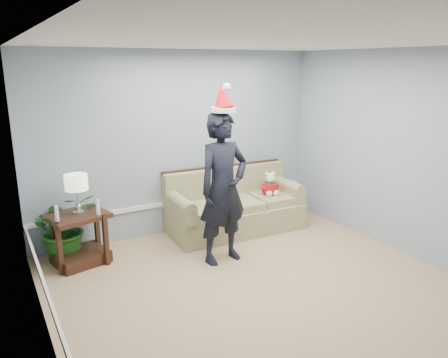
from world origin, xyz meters
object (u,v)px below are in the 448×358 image
at_px(houseplant, 64,227).
at_px(teddy_bear, 270,186).
at_px(side_table, 80,244).
at_px(man, 223,189).
at_px(table_lamp, 76,184).
at_px(sofa, 234,208).

xyz_separation_m(houseplant, teddy_bear, (3.06, -0.30, 0.19)).
height_order(side_table, man, man).
bearing_deg(table_lamp, sofa, 0.94).
bearing_deg(sofa, teddy_bear, -7.60).
height_order(houseplant, teddy_bear, houseplant).
relative_size(side_table, teddy_bear, 2.18).
distance_m(table_lamp, man, 1.83).
bearing_deg(side_table, table_lamp, 12.02).
bearing_deg(sofa, side_table, -176.55).
xyz_separation_m(side_table, teddy_bear, (2.92, -0.06, 0.37)).
bearing_deg(teddy_bear, man, -140.41).
height_order(side_table, table_lamp, table_lamp).
distance_m(man, teddy_bear, 1.52).
xyz_separation_m(sofa, teddy_bear, (0.59, -0.10, 0.30)).
bearing_deg(teddy_bear, houseplant, -176.65).
height_order(man, teddy_bear, man).
xyz_separation_m(side_table, houseplant, (-0.13, 0.23, 0.18)).
xyz_separation_m(table_lamp, houseplant, (-0.16, 0.23, -0.61)).
bearing_deg(sofa, table_lamp, -176.65).
relative_size(sofa, table_lamp, 4.10).
xyz_separation_m(table_lamp, teddy_bear, (2.90, -0.07, -0.42)).
height_order(houseplant, man, man).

